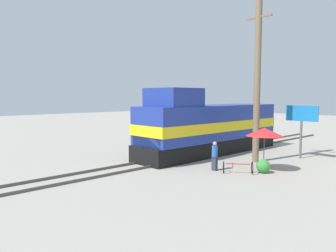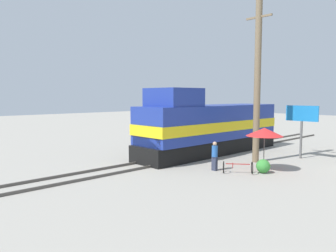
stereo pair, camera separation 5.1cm
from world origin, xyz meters
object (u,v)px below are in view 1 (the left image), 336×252
locomotive (208,127)px  vendor_umbrella (264,132)px  bicycle (238,167)px  utility_pole (257,80)px  billboard_sign (302,118)px  person_bystander (215,155)px

locomotive → vendor_umbrella: (5.83, -2.06, 0.26)m
vendor_umbrella → bicycle: (-0.67, -1.58, -1.90)m
utility_pole → bicycle: 6.16m
billboard_sign → bicycle: size_ratio=2.18×
utility_pole → person_bystander: 5.87m
utility_pole → billboard_sign: size_ratio=2.88×
utility_pole → billboard_sign: utility_pole is taller
locomotive → utility_pole: bearing=-1.7°
utility_pole → billboard_sign: 4.41m
person_bystander → bicycle: person_bystander is taller
billboard_sign → bicycle: (-0.40, -6.87, -2.46)m
vendor_umbrella → person_bystander: size_ratio=1.48×
person_bystander → bicycle: bearing=15.7°
locomotive → bicycle: 6.53m
utility_pole → vendor_umbrella: bearing=-48.3°
billboard_sign → vendor_umbrella: bearing=-87.0°
utility_pole → person_bystander: utility_pole is taller
vendor_umbrella → bicycle: vendor_umbrella is taller
billboard_sign → locomotive: bearing=-149.9°
utility_pole → bicycle: size_ratio=6.28×
person_bystander → vendor_umbrella: bearing=44.2°
vendor_umbrella → billboard_sign: (-0.27, 5.29, 0.56)m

